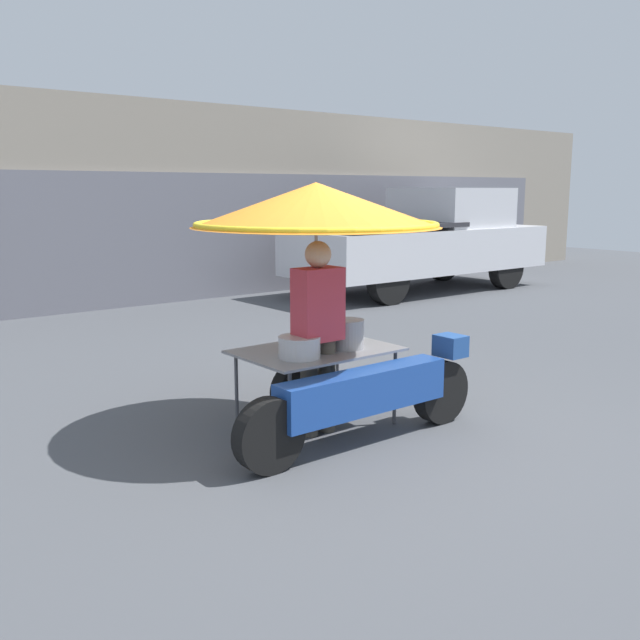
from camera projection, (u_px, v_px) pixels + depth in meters
The scene contains 5 objects.
ground_plane at pixel (379, 440), 5.60m from camera, with size 36.00×36.00×0.00m, color #4C4F54.
shopfront_building at pixel (33, 204), 11.70m from camera, with size 28.00×2.06×3.42m.
vendor_motorcycle_cart at pixel (322, 236), 5.61m from camera, with size 2.28×1.99×1.99m.
vendor_person at pixel (318, 328), 5.60m from camera, with size 0.38×0.22×1.55m.
pickup_truck at pixel (425, 241), 13.70m from camera, with size 5.37×1.96×1.96m.
Camera 1 is at (-3.69, -3.88, 1.94)m, focal length 40.00 mm.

